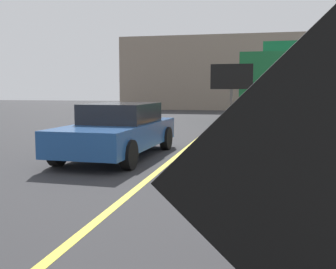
% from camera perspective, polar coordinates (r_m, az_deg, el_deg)
% --- Properties ---
extents(lane_center_stripe, '(0.14, 36.00, 0.01)m').
position_cam_1_polar(lane_center_stripe, '(5.48, -10.65, -12.34)').
color(lane_center_stripe, yellow).
rests_on(lane_center_stripe, ground).
extents(arrow_board_trailer, '(1.60, 1.83, 2.70)m').
position_cam_1_polar(arrow_board_trailer, '(15.85, 8.75, 1.68)').
color(arrow_board_trailer, orange).
rests_on(arrow_board_trailer, ground).
extents(box_truck, '(2.68, 6.60, 3.47)m').
position_cam_1_polar(box_truck, '(22.40, 13.44, 6.46)').
color(box_truck, black).
rests_on(box_truck, ground).
extents(pickup_car, '(2.10, 4.79, 1.38)m').
position_cam_1_polar(pickup_car, '(10.68, -6.87, 0.63)').
color(pickup_car, navy).
rests_on(pickup_car, ground).
extents(highway_guide_sign, '(2.79, 0.18, 5.00)m').
position_cam_1_polar(highway_guide_sign, '(27.40, 17.13, 9.56)').
color(highway_guide_sign, gray).
rests_on(highway_guide_sign, ground).
extents(far_building_block, '(16.62, 7.65, 6.22)m').
position_cam_1_polar(far_building_block, '(38.00, 7.22, 8.34)').
color(far_building_block, gray).
rests_on(far_building_block, ground).
extents(traffic_cone_near_sign, '(0.36, 0.36, 0.67)m').
position_cam_1_polar(traffic_cone_near_sign, '(3.61, 16.17, -17.12)').
color(traffic_cone_near_sign, black).
rests_on(traffic_cone_near_sign, ground).
extents(traffic_cone_mid_lane, '(0.36, 0.36, 0.71)m').
position_cam_1_polar(traffic_cone_mid_lane, '(6.62, 11.93, -6.00)').
color(traffic_cone_mid_lane, black).
rests_on(traffic_cone_mid_lane, ground).
extents(traffic_cone_far_lane, '(0.36, 0.36, 0.68)m').
position_cam_1_polar(traffic_cone_far_lane, '(10.04, 9.74, -1.85)').
color(traffic_cone_far_lane, black).
rests_on(traffic_cone_far_lane, ground).
extents(traffic_cone_curbside, '(0.36, 0.36, 0.66)m').
position_cam_1_polar(traffic_cone_curbside, '(13.32, 9.30, 0.11)').
color(traffic_cone_curbside, black).
rests_on(traffic_cone_curbside, ground).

